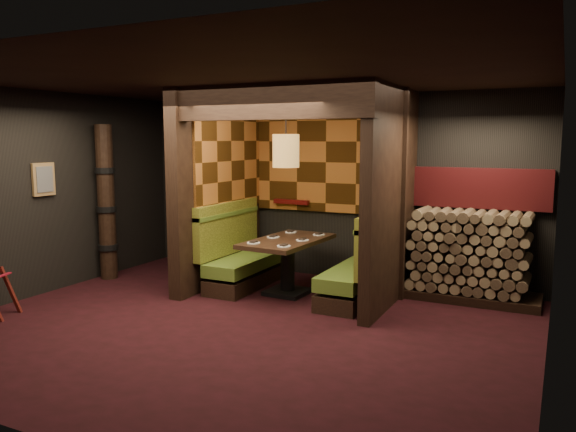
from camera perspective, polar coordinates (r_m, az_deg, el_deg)
The scene contains 22 objects.
floor at distance 6.70m, azimuth -5.02°, elevation -11.25°, with size 6.50×5.50×0.02m, color black.
ceiling at distance 6.37m, azimuth -5.33°, elevation 13.94°, with size 6.50×5.50×0.02m, color black.
wall_back at distance 8.84m, azimuth 4.19°, elevation 2.92°, with size 6.50×0.02×2.85m, color black.
wall_front at distance 4.30m, azimuth -24.70°, elevation -2.97°, with size 6.50×0.02×2.85m, color black.
wall_left at distance 8.54m, azimuth -24.20°, elevation 2.08°, with size 0.02×5.50×2.85m, color black.
wall_right at distance 5.46m, azimuth 25.49°, elevation -0.87°, with size 0.02×5.50×2.85m, color black.
partition_left at distance 8.49m, azimuth -7.15°, elevation 2.68°, with size 0.20×2.20×2.85m, color black.
partition_right at distance 7.42m, azimuth 10.43°, elevation 1.88°, with size 0.15×2.10×2.85m, color black.
header_beam at distance 6.97m, azimuth -2.41°, elevation 11.54°, with size 2.85×0.18×0.44m, color black.
tapa_back_panel at distance 8.78m, azimuth 3.94°, elevation 5.47°, with size 2.40×0.06×1.55m, color #A55D23.
tapa_side_panel at distance 8.54m, azimuth -5.88°, elevation 5.59°, with size 0.04×1.85×1.45m, color #A55D23.
lacquer_shelf at distance 9.01m, azimuth 0.37°, elevation 1.47°, with size 0.60×0.12×0.07m, color #510A0A.
booth_bench_left at distance 8.44m, azimuth -4.83°, elevation -4.37°, with size 0.68×1.60×1.14m.
booth_bench_right at distance 7.66m, azimuth 7.47°, elevation -5.67°, with size 0.68×1.60×1.14m.
dining_table at distance 7.90m, azimuth -0.04°, elevation -4.04°, with size 0.90×1.54×0.79m.
place_settings at distance 7.85m, azimuth -0.04°, elevation -2.27°, with size 0.71×1.23×0.03m.
pendant_lamp at distance 7.69m, azimuth -0.21°, elevation 6.64°, with size 0.37×0.37×1.06m.
framed_picture at distance 8.56m, azimuth -23.57°, elevation 3.44°, with size 0.05×0.36×0.46m.
totem_column at distance 9.15m, azimuth -17.98°, elevation 1.22°, with size 0.31×0.31×2.40m.
firewood_stack at distance 7.98m, azimuth 18.41°, elevation -3.90°, with size 1.73×0.70×1.22m.
mosaic_header at distance 8.18m, azimuth 19.00°, elevation 2.67°, with size 1.83×0.10×0.56m, color maroon.
bay_front_post at distance 7.65m, azimuth 11.61°, elevation 2.02°, with size 0.08×0.08×2.85m, color black.
Camera 1 is at (3.31, -5.41, 2.18)m, focal length 35.00 mm.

